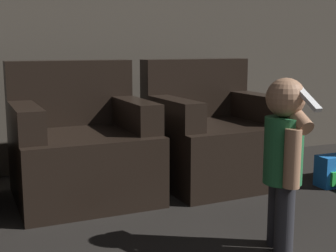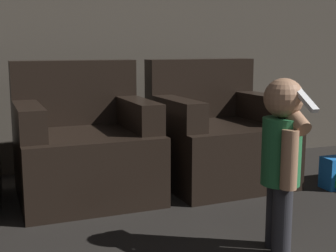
% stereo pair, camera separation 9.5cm
% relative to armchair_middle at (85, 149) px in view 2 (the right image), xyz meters
% --- Properties ---
extents(wall_back, '(8.40, 0.05, 2.60)m').
position_rel_armchair_middle_xyz_m(wall_back, '(0.14, 0.75, 0.97)').
color(wall_back, '#51493F').
rests_on(wall_back, ground_plane).
extents(armchair_middle, '(0.91, 0.86, 0.92)m').
position_rel_armchair_middle_xyz_m(armchair_middle, '(0.00, 0.00, 0.00)').
color(armchair_middle, black).
rests_on(armchair_middle, ground_plane).
extents(armchair_right, '(0.94, 0.89, 0.92)m').
position_rel_armchair_middle_xyz_m(armchair_right, '(1.00, -0.00, 0.00)').
color(armchair_right, black).
rests_on(armchair_right, ground_plane).
extents(person_toddler, '(0.19, 0.34, 0.87)m').
position_rel_armchair_middle_xyz_m(person_toddler, '(0.74, -1.24, 0.19)').
color(person_toddler, '#28282D').
rests_on(person_toddler, ground_plane).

